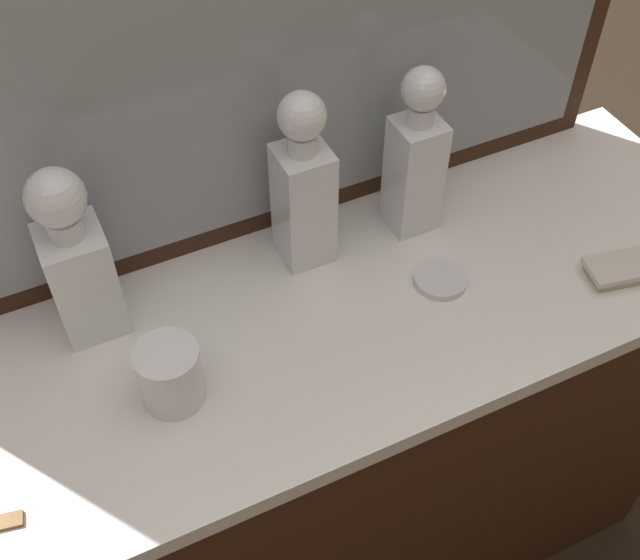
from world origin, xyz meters
The scene contains 9 objects.
ground_plane centered at (0.00, 0.00, 0.00)m, with size 6.00×6.00×0.00m, color #2D2319.
dresser centered at (0.00, 0.00, 0.43)m, with size 1.41×0.46×0.86m.
dresser_mirror centered at (0.00, 0.21, 1.25)m, with size 1.23×0.03×0.78m.
crystal_decanter_front centered at (-0.30, 0.13, 0.97)m, with size 0.09×0.09×0.28m.
crystal_decanter_center centered at (0.03, 0.13, 0.98)m, with size 0.08×0.08×0.30m.
crystal_decanter_rear centered at (0.22, 0.12, 0.98)m, with size 0.07×0.07×0.29m.
crystal_tumbler_far_right centered at (-0.24, -0.04, 0.90)m, with size 0.09×0.09×0.09m.
silver_brush_center centered at (0.46, -0.13, 0.87)m, with size 0.14×0.08×0.02m.
porcelain_dish centered at (0.19, -0.02, 0.87)m, with size 0.08×0.08×0.01m.
Camera 1 is at (-0.32, -0.67, 1.77)m, focal length 44.85 mm.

